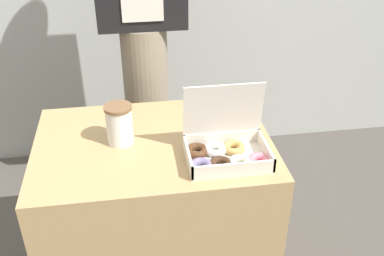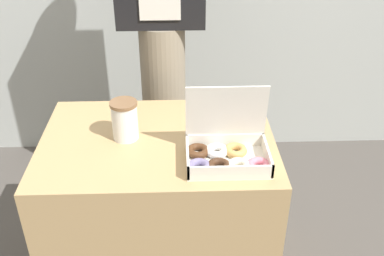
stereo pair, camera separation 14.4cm
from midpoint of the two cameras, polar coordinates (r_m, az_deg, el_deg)
name	(u,v)px [view 1 (the left image)]	position (r m, az deg, el deg)	size (l,w,h in m)	color
table	(157,217)	(1.84, -6.74, -11.26)	(0.85, 0.60, 0.73)	tan
donut_box	(225,150)	(1.50, 1.44, -2.87)	(0.30, 0.20, 0.25)	white
coffee_cup	(119,124)	(1.60, -11.78, 0.41)	(0.10, 0.10, 0.15)	white
person_customer	(142,21)	(2.02, -8.42, 13.29)	(0.38, 0.21, 1.79)	gray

